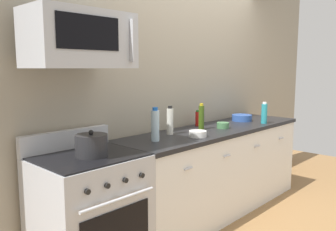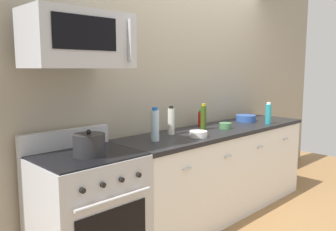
{
  "view_description": "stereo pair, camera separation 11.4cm",
  "coord_description": "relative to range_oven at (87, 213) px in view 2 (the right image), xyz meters",
  "views": [
    {
      "loc": [
        -3.0,
        -2.11,
        1.55
      ],
      "look_at": [
        -0.82,
        -0.05,
        1.14
      ],
      "focal_mm": 36.96,
      "sensor_mm": 36.0,
      "label": 1
    },
    {
      "loc": [
        -2.92,
        -2.19,
        1.55
      ],
      "look_at": [
        -0.82,
        -0.05,
        1.14
      ],
      "focal_mm": 36.96,
      "sensor_mm": 36.0,
      "label": 2
    }
  ],
  "objects": [
    {
      "name": "ground_plane",
      "position": [
        1.62,
        -0.0,
        -0.47
      ],
      "size": [
        6.69,
        6.69,
        0.0
      ],
      "primitive_type": "plane",
      "color": "olive"
    },
    {
      "name": "bowl_white_ceramic",
      "position": [
        1.09,
        -0.16,
        0.48
      ],
      "size": [
        0.16,
        0.16,
        0.06
      ],
      "color": "white",
      "rests_on": "countertop_slab"
    },
    {
      "name": "bottle_hot_sauce_red",
      "position": [
        1.58,
        0.23,
        0.53
      ],
      "size": [
        0.05,
        0.05,
        0.17
      ],
      "color": "#B21914",
      "rests_on": "countertop_slab"
    },
    {
      "name": "back_wall",
      "position": [
        1.62,
        0.41,
        0.88
      ],
      "size": [
        5.57,
        0.1,
        2.7
      ],
      "primitive_type": "cube",
      "color": "#9E937F",
      "rests_on": "ground_plane"
    },
    {
      "name": "bottle_olive_oil",
      "position": [
        1.43,
        0.06,
        0.58
      ],
      "size": [
        0.06,
        0.06,
        0.27
      ],
      "color": "#385114",
      "rests_on": "countertop_slab"
    },
    {
      "name": "bowl_green_glaze",
      "position": [
        1.64,
        -0.06,
        0.48
      ],
      "size": [
        0.13,
        0.13,
        0.06
      ],
      "color": "#477A4C",
      "rests_on": "countertop_slab"
    },
    {
      "name": "range_oven",
      "position": [
        0.0,
        0.0,
        0.0
      ],
      "size": [
        0.76,
        0.69,
        1.07
      ],
      "color": "#B7BABF",
      "rests_on": "ground_plane"
    },
    {
      "name": "bottle_vinegar_white",
      "position": [
        1.0,
        0.11,
        0.58
      ],
      "size": [
        0.06,
        0.06,
        0.28
      ],
      "color": "silver",
      "rests_on": "countertop_slab"
    },
    {
      "name": "bottle_dish_soap",
      "position": [
        2.24,
        -0.22,
        0.57
      ],
      "size": [
        0.07,
        0.07,
        0.25
      ],
      "color": "teal",
      "rests_on": "countertop_slab"
    },
    {
      "name": "stockpot",
      "position": [
        0.0,
        -0.05,
        0.53
      ],
      "size": [
        0.23,
        0.23,
        0.19
      ],
      "color": "#262628",
      "rests_on": "range_oven"
    },
    {
      "name": "microwave",
      "position": [
        0.0,
        0.04,
        1.28
      ],
      "size": [
        0.74,
        0.44,
        0.4
      ],
      "color": "#B7BABF"
    },
    {
      "name": "bowl_blue_mixing",
      "position": [
        2.23,
        0.07,
        0.49
      ],
      "size": [
        0.24,
        0.24,
        0.07
      ],
      "color": "#2D519E",
      "rests_on": "countertop_slab"
    },
    {
      "name": "bottle_water_clear",
      "position": [
        0.69,
        -0.0,
        0.59
      ],
      "size": [
        0.07,
        0.07,
        0.3
      ],
      "color": "silver",
      "rests_on": "countertop_slab"
    },
    {
      "name": "counter_unit",
      "position": [
        1.62,
        -0.0,
        -0.01
      ],
      "size": [
        2.48,
        0.66,
        0.92
      ],
      "color": "white",
      "rests_on": "ground_plane"
    }
  ]
}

